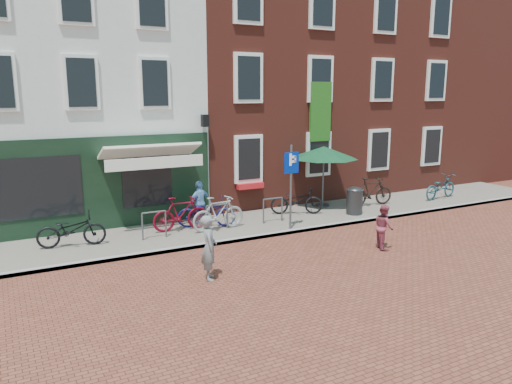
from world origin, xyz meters
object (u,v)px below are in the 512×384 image
bicycle_2 (206,212)px  bicycle_4 (297,201)px  woman (209,248)px  bicycle_0 (71,230)px  litter_bin (355,199)px  boy (384,227)px  bicycle_5 (371,192)px  bicycle_3 (218,213)px  bicycle_6 (440,187)px  parking_sign (291,175)px  bicycle_1 (181,214)px  cafe_person (200,203)px  parasol (324,150)px

bicycle_2 → bicycle_4: (3.46, 0.11, 0.00)m
woman → bicycle_0: bearing=49.9°
bicycle_4 → litter_bin: bearing=-92.0°
boy → bicycle_4: (-0.22, 4.20, -0.05)m
boy → bicycle_5: boy is taller
bicycle_2 → bicycle_3: 0.53m
woman → bicycle_4: 6.45m
bicycle_6 → boy: bearing=111.9°
parking_sign → bicycle_2: parking_sign is taller
bicycle_1 → bicycle_6: bicycle_1 is taller
boy → bicycle_6: boy is taller
boy → bicycle_4: size_ratio=0.69×
parking_sign → bicycle_6: bearing=7.4°
bicycle_3 → bicycle_6: 9.75m
litter_bin → bicycle_3: (-5.06, 0.36, -0.00)m
litter_bin → bicycle_2: size_ratio=0.57×
cafe_person → bicycle_2: bearing=76.3°
boy → bicycle_6: bearing=-40.2°
cafe_person → bicycle_1: (-0.81, -0.44, -0.18)m
bicycle_2 → bicycle_4: bearing=-65.7°
litter_bin → bicycle_0: litter_bin is taller
litter_bin → bicycle_1: 6.17m
litter_bin → cafe_person: cafe_person is taller
parasol → boy: parasol is taller
parasol → bicycle_0: bearing=-175.1°
parking_sign → woman: size_ratio=1.71×
bicycle_1 → bicycle_4: size_ratio=0.97×
bicycle_3 → bicycle_4: 3.30m
parking_sign → bicycle_3: bearing=155.1°
parasol → cafe_person: bearing=-177.7°
boy → bicycle_6: size_ratio=0.69×
bicycle_6 → parasol: bearing=69.7°
parking_sign → boy: parking_sign is taller
bicycle_5 → bicycle_0: bearing=98.8°
bicycle_2 → bicycle_6: 9.97m
bicycle_4 → bicycle_5: size_ratio=1.03×
litter_bin → bicycle_6: size_ratio=0.57×
bicycle_2 → bicycle_6: bearing=-70.0°
cafe_person → bicycle_0: bearing=-10.6°
bicycle_0 → bicycle_6: same height
bicycle_6 → woman: bearing=98.7°
woman → bicycle_0: (-2.55, 3.82, -0.19)m
woman → bicycle_3: (1.75, 3.48, -0.14)m
bicycle_2 → bicycle_3: bicycle_3 is taller
bicycle_0 → woman: bearing=-137.2°
woman → boy: size_ratio=1.23×
litter_bin → woman: bearing=-155.4°
woman → bicycle_6: 12.03m
bicycle_0 → litter_bin: bearing=-85.1°
parking_sign → woman: 4.68m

